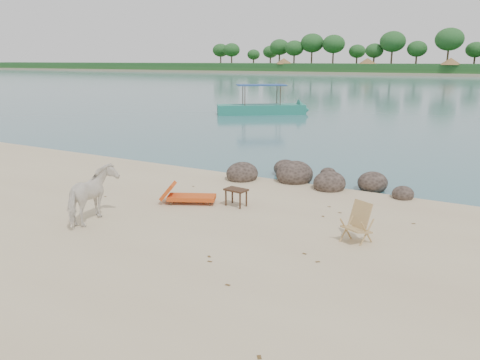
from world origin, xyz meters
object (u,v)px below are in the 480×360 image
at_px(cow, 93,196).
at_px(side_table, 236,199).
at_px(boulders, 304,178).
at_px(lounge_chair, 192,196).
at_px(deck_chair, 357,225).
at_px(boat_near, 261,90).

distance_m(cow, side_table, 3.94).
bearing_deg(boulders, side_table, -100.83).
bearing_deg(cow, boulders, -132.98).
distance_m(cow, lounge_chair, 2.90).
distance_m(boulders, side_table, 3.57).
relative_size(deck_chair, boat_near, 0.12).
height_order(cow, deck_chair, cow).
relative_size(side_table, deck_chair, 0.70).
bearing_deg(side_table, lounge_chair, -155.37).
bearing_deg(lounge_chair, boulders, 37.71).
height_order(side_table, lounge_chair, lounge_chair).
height_order(boulders, lounge_chair, boulders).
bearing_deg(deck_chair, boat_near, 148.63).
xyz_separation_m(boulders, lounge_chair, (-1.94, -3.91, 0.07)).
bearing_deg(lounge_chair, boat_near, 86.40).
bearing_deg(boulders, lounge_chair, -116.42).
relative_size(cow, lounge_chair, 0.97).
height_order(boulders, boat_near, boat_near).
bearing_deg(side_table, boat_near, 122.41).
bearing_deg(boat_near, side_table, -100.11).
height_order(side_table, deck_chair, deck_chair).
bearing_deg(boat_near, boulders, -94.50).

